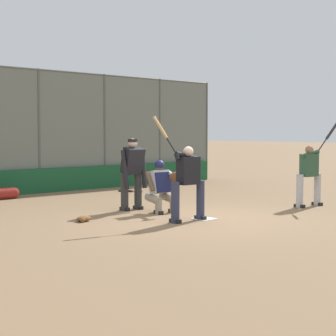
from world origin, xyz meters
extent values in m
plane|color=#846647|center=(0.00, 0.00, 0.00)|extent=(160.00, 160.00, 0.00)
cube|color=white|center=(0.00, 0.00, 0.01)|extent=(0.43, 0.43, 0.01)
cylinder|color=#515651|center=(-7.32, -7.03, 1.89)|extent=(0.08, 0.08, 3.77)
cylinder|color=#515651|center=(-4.88, -7.03, 1.89)|extent=(0.08, 0.08, 3.77)
cylinder|color=#515651|center=(-2.44, -7.03, 1.89)|extent=(0.08, 0.08, 3.77)
cylinder|color=#515651|center=(0.00, -7.03, 1.89)|extent=(0.08, 0.08, 3.77)
cube|color=slate|center=(0.00, -7.03, 1.89)|extent=(14.63, 0.01, 3.77)
cylinder|color=#515651|center=(0.00, -7.03, 3.74)|extent=(14.63, 0.06, 0.06)
cube|color=#19512D|center=(0.00, -6.93, 0.37)|extent=(14.34, 0.18, 0.74)
cube|color=slate|center=(-2.50, -9.06, 0.06)|extent=(10.24, 1.95, 0.12)
cube|color=slate|center=(-2.50, -8.51, 0.22)|extent=(10.24, 0.55, 0.44)
cube|color=#B7BABC|center=(-2.50, -8.51, 0.48)|extent=(10.24, 0.24, 0.08)
cube|color=slate|center=(-2.50, -9.06, 0.38)|extent=(10.24, 0.55, 0.76)
cube|color=#B7BABC|center=(-2.50, -9.06, 0.80)|extent=(10.24, 0.24, 0.08)
cube|color=slate|center=(-2.50, -9.61, 0.54)|extent=(10.24, 0.55, 1.08)
cube|color=#B7BABC|center=(-2.50, -9.61, 1.12)|extent=(10.24, 0.24, 0.08)
cylinder|color=#2D334C|center=(0.11, 0.00, 0.42)|extent=(0.17, 0.17, 0.84)
cube|color=black|center=(0.11, 0.00, 0.04)|extent=(0.12, 0.29, 0.08)
cylinder|color=#2D334C|center=(0.81, -0.03, 0.42)|extent=(0.17, 0.17, 0.84)
cube|color=black|center=(0.81, -0.03, 0.04)|extent=(0.12, 0.29, 0.08)
cube|color=black|center=(0.46, -0.01, 1.06)|extent=(0.47, 0.28, 0.58)
sphere|color=beige|center=(0.46, -0.01, 1.45)|extent=(0.21, 0.21, 0.21)
cylinder|color=black|center=(0.47, -0.04, 1.35)|extent=(0.59, 0.18, 0.22)
cylinder|color=black|center=(0.74, -0.05, 1.35)|extent=(0.12, 0.16, 0.16)
sphere|color=black|center=(0.75, -0.08, 1.41)|extent=(0.04, 0.04, 0.04)
cylinder|color=black|center=(0.80, -0.16, 1.57)|extent=(0.14, 0.21, 0.33)
cylinder|color=tan|center=(0.92, -0.37, 1.95)|extent=(0.23, 0.32, 0.47)
cylinder|color=gray|center=(-0.15, -1.14, 0.16)|extent=(0.16, 0.16, 0.31)
cylinder|color=gray|center=(-0.16, -1.34, 0.33)|extent=(0.22, 0.48, 0.24)
cube|color=black|center=(-0.15, -1.14, 0.04)|extent=(0.12, 0.27, 0.08)
cylinder|color=gray|center=(0.27, -1.18, 0.16)|extent=(0.16, 0.16, 0.31)
cylinder|color=gray|center=(0.25, -1.38, 0.33)|extent=(0.22, 0.48, 0.24)
cube|color=black|center=(0.27, -1.18, 0.04)|extent=(0.12, 0.27, 0.08)
cube|color=#B7B7BC|center=(0.04, -1.40, 0.71)|extent=(0.48, 0.40, 0.56)
cube|color=#191E47|center=(0.05, -1.25, 0.71)|extent=(0.42, 0.17, 0.47)
sphere|color=brown|center=(0.04, -1.40, 1.06)|extent=(0.21, 0.21, 0.21)
sphere|color=#191E47|center=(0.04, -1.40, 1.09)|extent=(0.23, 0.23, 0.23)
cylinder|color=#B7B7BC|center=(-0.11, -1.14, 0.88)|extent=(0.33, 0.53, 0.16)
ellipsoid|color=#56331E|center=(0.01, -0.91, 0.84)|extent=(0.31, 0.13, 0.24)
cylinder|color=brown|center=(0.31, -1.43, 0.73)|extent=(0.12, 0.32, 0.45)
cylinder|color=#333333|center=(0.08, -2.14, 0.43)|extent=(0.18, 0.18, 0.87)
cube|color=black|center=(0.08, -2.14, 0.04)|extent=(0.12, 0.28, 0.08)
cylinder|color=#333333|center=(0.48, -2.15, 0.43)|extent=(0.18, 0.18, 0.87)
cube|color=black|center=(0.48, -2.15, 0.04)|extent=(0.12, 0.28, 0.08)
cube|color=black|center=(0.28, -2.08, 1.18)|extent=(0.48, 0.42, 0.66)
sphere|color=beige|center=(0.28, -2.08, 1.59)|extent=(0.22, 0.22, 0.22)
cylinder|color=black|center=(0.28, -2.08, 1.65)|extent=(0.23, 0.23, 0.08)
cylinder|color=black|center=(0.01, -2.01, 0.98)|extent=(0.15, 0.25, 0.92)
cylinder|color=black|center=(0.56, -2.03, 0.98)|extent=(0.14, 0.25, 0.92)
cylinder|color=#B7B7BC|center=(-3.05, 0.29, 0.41)|extent=(0.17, 0.17, 0.82)
cube|color=black|center=(-3.05, 0.29, 0.04)|extent=(0.13, 0.29, 0.08)
cylinder|color=#B7B7BC|center=(-3.73, 0.35, 0.41)|extent=(0.17, 0.17, 0.82)
cube|color=black|center=(-3.73, 0.35, 0.04)|extent=(0.13, 0.29, 0.08)
cube|color=#2D5138|center=(-3.39, 0.32, 1.03)|extent=(0.46, 0.29, 0.56)
sphere|color=#936B4C|center=(-3.39, 0.32, 1.42)|extent=(0.21, 0.21, 0.21)
cylinder|color=#2D5138|center=(-3.40, 0.34, 1.32)|extent=(0.58, 0.20, 0.21)
cylinder|color=#2D5138|center=(-3.66, 0.37, 1.32)|extent=(0.12, 0.15, 0.16)
sphere|color=black|center=(-3.67, 0.39, 1.38)|extent=(0.04, 0.04, 0.04)
cylinder|color=black|center=(-3.71, 0.47, 1.53)|extent=(0.13, 0.20, 0.31)
cylinder|color=#28282D|center=(-3.82, 0.67, 1.89)|extent=(0.21, 0.31, 0.45)
sphere|color=black|center=(-2.32, -4.94, 0.03)|extent=(0.04, 0.04, 0.04)
cylinder|color=black|center=(-2.25, -5.09, 0.03)|extent=(0.17, 0.31, 0.03)
cylinder|color=#28282D|center=(-2.08, -5.45, 0.03)|extent=(0.26, 0.45, 0.07)
ellipsoid|color=brown|center=(2.10, -1.44, 0.06)|extent=(0.33, 0.21, 0.12)
ellipsoid|color=brown|center=(2.19, -1.34, 0.05)|extent=(0.12, 0.09, 0.10)
sphere|color=maroon|center=(1.29, -6.17, 0.16)|extent=(0.31, 0.31, 0.31)
camera|label=1|loc=(8.50, 8.31, 1.85)|focal=60.00mm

